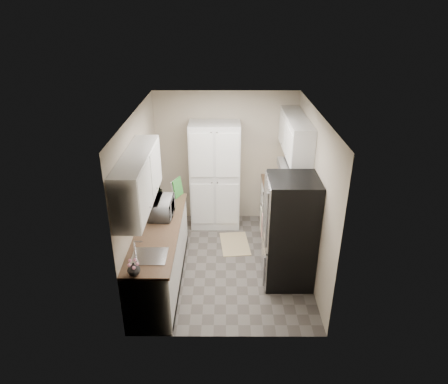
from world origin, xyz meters
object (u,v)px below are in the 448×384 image
at_px(electric_range, 284,226).
at_px(toaster_oven, 286,179).
at_px(pantry_cabinet, 215,176).
at_px(wine_bottle, 160,195).
at_px(refrigerator, 290,232).
at_px(microwave, 161,208).

bearing_deg(electric_range, toaster_oven, 81.91).
bearing_deg(toaster_oven, electric_range, -76.45).
height_order(pantry_cabinet, wine_bottle, pantry_cabinet).
bearing_deg(toaster_oven, wine_bottle, -138.30).
distance_m(electric_range, refrigerator, 0.88).
bearing_deg(toaster_oven, refrigerator, -73.58).
bearing_deg(refrigerator, toaster_oven, 84.78).
height_order(electric_range, toaster_oven, electric_range).
height_order(pantry_cabinet, toaster_oven, pantry_cabinet).
xyz_separation_m(electric_range, refrigerator, (-0.03, -0.80, 0.37)).
distance_m(wine_bottle, toaster_oven, 2.29).
distance_m(pantry_cabinet, wine_bottle, 1.29).
height_order(pantry_cabinet, refrigerator, pantry_cabinet).
bearing_deg(wine_bottle, microwave, -78.83).
relative_size(pantry_cabinet, electric_range, 1.77).
bearing_deg(refrigerator, electric_range, 87.52).
bearing_deg(wine_bottle, refrigerator, -20.96).
xyz_separation_m(pantry_cabinet, electric_range, (1.17, -0.93, -0.52)).
relative_size(wine_bottle, toaster_oven, 0.92).
bearing_deg(microwave, pantry_cabinet, -28.67).
bearing_deg(wine_bottle, toaster_oven, 20.06).
relative_size(refrigerator, toaster_oven, 5.01).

